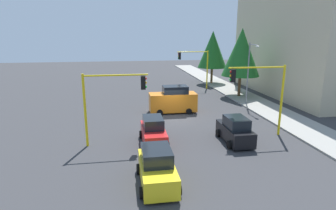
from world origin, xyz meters
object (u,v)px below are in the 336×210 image
(traffic_signal_far_left, at_px, (195,62))
(tree_roadside_far, at_px, (213,49))
(delivery_van_orange, at_px, (173,100))
(car_yellow, at_px, (157,168))
(traffic_signal_near_left, at_px, (261,87))
(traffic_signal_near_right, at_px, (111,95))
(car_black, at_px, (235,131))
(tree_roadside_mid, at_px, (241,52))
(street_lamp_curbside, at_px, (250,67))
(car_red, at_px, (153,132))

(traffic_signal_far_left, relative_size, tree_roadside_far, 0.67)
(delivery_van_orange, bearing_deg, car_yellow, -13.69)
(tree_roadside_far, bearing_deg, traffic_signal_near_left, -9.02)
(traffic_signal_near_right, bearing_deg, car_black, 83.92)
(traffic_signal_near_left, distance_m, tree_roadside_far, 24.35)
(traffic_signal_far_left, xyz_separation_m, tree_roadside_far, (-4.00, 3.82, 1.55))
(tree_roadside_mid, relative_size, delivery_van_orange, 1.80)
(traffic_signal_near_right, xyz_separation_m, tree_roadside_mid, (-14.00, 15.63, 1.93))
(delivery_van_orange, relative_size, car_yellow, 1.14)
(traffic_signal_near_right, height_order, delivery_van_orange, traffic_signal_near_right)
(street_lamp_curbside, bearing_deg, traffic_signal_far_left, -161.30)
(tree_roadside_far, bearing_deg, traffic_signal_far_left, -43.66)
(traffic_signal_near_right, distance_m, car_yellow, 7.17)
(car_red, bearing_deg, traffic_signal_far_left, 157.52)
(traffic_signal_far_left, distance_m, traffic_signal_near_left, 20.00)
(traffic_signal_near_left, xyz_separation_m, tree_roadside_mid, (-14.00, 4.31, 1.70))
(delivery_van_orange, bearing_deg, tree_roadside_far, 150.04)
(traffic_signal_near_right, height_order, tree_roadside_far, tree_roadside_far)
(tree_roadside_mid, height_order, delivery_van_orange, tree_roadside_mid)
(traffic_signal_near_right, xyz_separation_m, street_lamp_curbside, (-9.61, 14.83, 0.59))
(traffic_signal_near_left, height_order, tree_roadside_far, tree_roadside_far)
(traffic_signal_far_left, height_order, delivery_van_orange, traffic_signal_far_left)
(traffic_signal_far_left, xyz_separation_m, traffic_signal_near_left, (20.00, 0.01, 0.03))
(car_black, bearing_deg, car_yellow, -51.84)
(traffic_signal_near_left, relative_size, tree_roadside_mid, 0.65)
(traffic_signal_near_left, relative_size, street_lamp_curbside, 0.80)
(car_black, bearing_deg, tree_roadside_far, 166.22)
(tree_roadside_mid, distance_m, car_yellow, 24.49)
(traffic_signal_near_left, xyz_separation_m, delivery_van_orange, (-8.00, -5.41, -2.70))
(tree_roadside_mid, xyz_separation_m, car_black, (14.96, -6.62, -4.79))
(traffic_signal_near_right, distance_m, car_red, 4.10)
(delivery_van_orange, height_order, car_yellow, delivery_van_orange)
(traffic_signal_near_right, distance_m, street_lamp_curbside, 17.68)
(car_yellow, bearing_deg, traffic_signal_far_left, 161.29)
(tree_roadside_mid, bearing_deg, street_lamp_curbside, -10.33)
(traffic_signal_near_left, height_order, car_black, traffic_signal_near_left)
(traffic_signal_far_left, bearing_deg, delivery_van_orange, -24.25)
(delivery_van_orange, relative_size, car_red, 1.16)
(delivery_van_orange, distance_m, car_red, 8.80)
(delivery_van_orange, distance_m, car_black, 9.49)
(traffic_signal_near_left, xyz_separation_m, street_lamp_curbside, (-9.61, 3.51, 0.36))
(traffic_signal_near_right, bearing_deg, street_lamp_curbside, 122.94)
(tree_roadside_far, bearing_deg, car_red, -26.69)
(car_black, bearing_deg, car_red, -96.48)
(delivery_van_orange, bearing_deg, tree_roadside_mid, 121.68)
(car_yellow, relative_size, car_red, 1.01)
(traffic_signal_far_left, bearing_deg, street_lamp_curbside, 18.70)
(street_lamp_curbside, distance_m, tree_roadside_mid, 4.66)
(traffic_signal_far_left, distance_m, street_lamp_curbside, 10.98)
(traffic_signal_far_left, xyz_separation_m, tree_roadside_mid, (6.00, 4.32, 1.73))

